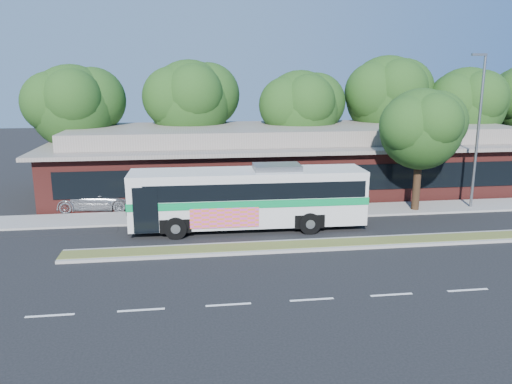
# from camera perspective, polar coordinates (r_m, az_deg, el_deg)

# --- Properties ---
(ground) EXTENTS (120.00, 120.00, 0.00)m
(ground) POSITION_cam_1_polar(r_m,az_deg,el_deg) (23.66, 10.52, -6.43)
(ground) COLOR black
(ground) RESTS_ON ground
(median_strip) EXTENTS (26.00, 1.10, 0.15)m
(median_strip) POSITION_cam_1_polar(r_m,az_deg,el_deg) (24.17, 10.09, -5.80)
(median_strip) COLOR #4C5524
(median_strip) RESTS_ON ground
(sidewalk) EXTENTS (44.00, 2.60, 0.12)m
(sidewalk) POSITION_cam_1_polar(r_m,az_deg,el_deg) (29.49, 6.67, -2.24)
(sidewalk) COLOR gray
(sidewalk) RESTS_ON ground
(parking_lot) EXTENTS (14.00, 12.00, 0.01)m
(parking_lot) POSITION_cam_1_polar(r_m,az_deg,el_deg) (33.84, -26.14, -1.61)
(parking_lot) COLOR black
(parking_lot) RESTS_ON ground
(plaza_building) EXTENTS (33.20, 11.20, 4.45)m
(plaza_building) POSITION_cam_1_polar(r_m,az_deg,el_deg) (35.33, 4.10, 3.81)
(plaza_building) COLOR #59201C
(plaza_building) RESTS_ON ground
(lamp_post) EXTENTS (0.93, 0.18, 9.07)m
(lamp_post) POSITION_cam_1_polar(r_m,az_deg,el_deg) (32.03, 24.02, 6.76)
(lamp_post) COLOR slate
(lamp_post) RESTS_ON ground
(tree_bg_a) EXTENTS (6.47, 5.80, 8.63)m
(tree_bg_a) POSITION_cam_1_polar(r_m,az_deg,el_deg) (37.04, -19.52, 9.36)
(tree_bg_a) COLOR black
(tree_bg_a) RESTS_ON ground
(tree_bg_b) EXTENTS (6.69, 6.00, 9.00)m
(tree_bg_b) POSITION_cam_1_polar(r_m,az_deg,el_deg) (37.30, -6.91, 10.45)
(tree_bg_b) COLOR black
(tree_bg_b) RESTS_ON ground
(tree_bg_c) EXTENTS (6.24, 5.60, 8.26)m
(tree_bg_c) POSITION_cam_1_polar(r_m,az_deg,el_deg) (37.33, 5.65, 9.63)
(tree_bg_c) COLOR black
(tree_bg_c) RESTS_ON ground
(tree_bg_d) EXTENTS (6.91, 6.20, 9.37)m
(tree_bg_d) POSITION_cam_1_polar(r_m,az_deg,el_deg) (40.46, 15.26, 10.68)
(tree_bg_d) COLOR black
(tree_bg_d) RESTS_ON ground
(tree_bg_e) EXTENTS (6.47, 5.80, 8.50)m
(tree_bg_e) POSITION_cam_1_polar(r_m,az_deg,el_deg) (42.28, 23.31, 9.25)
(tree_bg_e) COLOR black
(tree_bg_e) RESTS_ON ground
(transit_bus) EXTENTS (12.16, 3.01, 3.40)m
(transit_bus) POSITION_cam_1_polar(r_m,az_deg,el_deg) (25.79, -0.79, -0.18)
(transit_bus) COLOR silver
(transit_bus) RESTS_ON ground
(sedan) EXTENTS (5.20, 2.33, 1.48)m
(sedan) POSITION_cam_1_polar(r_m,az_deg,el_deg) (31.32, -18.00, -0.61)
(sedan) COLOR #B3B5BA
(sedan) RESTS_ON ground
(sidewalk_tree) EXTENTS (5.17, 4.63, 7.18)m
(sidewalk_tree) POSITION_cam_1_polar(r_m,az_deg,el_deg) (30.46, 18.81, 7.04)
(sidewalk_tree) COLOR black
(sidewalk_tree) RESTS_ON ground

